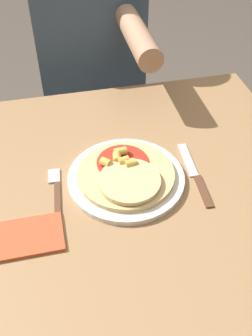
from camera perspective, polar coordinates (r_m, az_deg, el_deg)
The scene contains 8 objects.
ground_plane at distance 1.57m, azimuth 0.45°, elevation -22.80°, with size 8.00×8.00×0.00m, color brown.
dining_table at distance 1.02m, azimuth 0.64°, elevation -8.26°, with size 0.91×0.86×0.78m.
plate at distance 0.93m, azimuth 0.00°, elevation -1.47°, with size 0.28×0.28×0.01m.
pizza at distance 0.91m, azimuth 0.03°, elevation -0.88°, with size 0.23×0.23×0.04m.
fork at distance 0.92m, azimuth -10.11°, elevation -3.37°, with size 0.03×0.18×0.00m.
knife at distance 0.96m, azimuth 9.99°, elevation -0.95°, with size 0.03×0.22×0.00m.
napkin at distance 0.85m, azimuth -13.90°, elevation -9.62°, with size 0.14×0.10×0.01m.
person_diner at distance 1.47m, azimuth -5.12°, elevation 15.36°, with size 0.36×0.52×1.27m.
Camera 1 is at (-0.15, -0.61, 1.44)m, focal length 42.00 mm.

